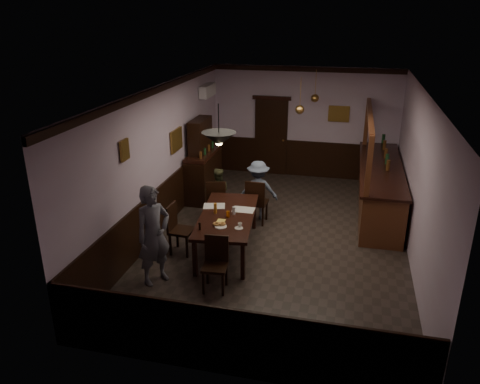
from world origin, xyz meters
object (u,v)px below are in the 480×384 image
(chair_side, at_px, (177,226))
(sideboard, at_px, (203,166))
(coffee_cup, at_px, (240,225))
(chair_far_left, at_px, (216,199))
(chair_near, at_px, (216,261))
(dining_table, at_px, (227,218))
(person_seated_left, at_px, (218,193))
(bar_counter, at_px, (379,187))
(pendant_brass_mid, at_px, (300,110))
(pendant_brass_far, at_px, (315,98))
(person_standing, at_px, (154,235))
(pendant_iron, at_px, (219,139))
(person_seated_right, at_px, (258,190))
(chair_far_right, at_px, (256,200))
(soda_can, at_px, (228,214))

(chair_side, height_order, sideboard, sideboard)
(coffee_cup, bearing_deg, chair_far_left, 112.45)
(chair_near, bearing_deg, chair_far_left, 101.00)
(dining_table, relative_size, person_seated_left, 2.02)
(bar_counter, relative_size, pendant_brass_mid, 4.99)
(dining_table, xyz_separation_m, pendant_brass_far, (1.20, 4.05, 1.61))
(person_standing, distance_m, pendant_brass_far, 5.98)
(person_seated_left, xyz_separation_m, sideboard, (-0.69, 1.08, 0.22))
(coffee_cup, relative_size, pendant_iron, 0.12)
(dining_table, height_order, coffee_cup, coffee_cup)
(dining_table, height_order, pendant_iron, pendant_iron)
(person_seated_left, bearing_deg, pendant_iron, 94.10)
(chair_side, distance_m, person_seated_right, 2.22)
(chair_far_right, xyz_separation_m, pendant_brass_far, (0.91, 2.74, 1.75))
(chair_near, distance_m, chair_side, 1.47)
(bar_counter, relative_size, pendant_iron, 5.97)
(pendant_iron, bearing_deg, soda_can, 94.01)
(dining_table, xyz_separation_m, person_standing, (-0.90, -1.36, 0.18))
(chair_far_right, relative_size, sideboard, 0.51)
(chair_far_right, relative_size, person_standing, 0.58)
(chair_far_left, xyz_separation_m, person_seated_right, (0.85, 0.38, 0.14))
(chair_far_left, xyz_separation_m, pendant_brass_mid, (1.58, 1.32, 1.77))
(coffee_cup, height_order, pendant_brass_mid, pendant_brass_mid)
(coffee_cup, bearing_deg, chair_near, -110.96)
(chair_side, relative_size, pendant_brass_mid, 1.20)
(chair_far_right, distance_m, coffee_cup, 1.82)
(person_seated_right, height_order, soda_can, person_seated_right)
(person_seated_left, relative_size, sideboard, 0.58)
(dining_table, bearing_deg, person_seated_left, 112.70)
(bar_counter, xyz_separation_m, pendant_brass_mid, (-1.89, -0.15, 1.72))
(person_standing, height_order, coffee_cup, person_standing)
(chair_far_left, xyz_separation_m, bar_counter, (3.47, 1.47, 0.05))
(dining_table, height_order, sideboard, sideboard)
(bar_counter, bearing_deg, sideboard, -178.44)
(soda_can, bearing_deg, person_seated_right, 82.34)
(chair_side, bearing_deg, sideboard, 11.11)
(person_seated_right, bearing_deg, chair_far_left, 10.57)
(chair_far_right, distance_m, person_seated_right, 0.31)
(bar_counter, bearing_deg, pendant_brass_mid, -175.62)
(sideboard, relative_size, pendant_brass_far, 2.42)
(chair_far_left, bearing_deg, person_seated_right, -172.29)
(chair_side, relative_size, person_seated_left, 0.86)
(person_seated_left, height_order, pendant_brass_far, pendant_brass_far)
(chair_side, distance_m, sideboard, 2.90)
(chair_far_left, distance_m, coffee_cup, 1.97)
(person_standing, bearing_deg, coffee_cup, -21.92)
(dining_table, distance_m, person_seated_right, 1.61)
(coffee_cup, bearing_deg, pendant_brass_far, 73.06)
(dining_table, xyz_separation_m, soda_can, (0.04, -0.11, 0.12))
(coffee_cup, bearing_deg, bar_counter, 44.94)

